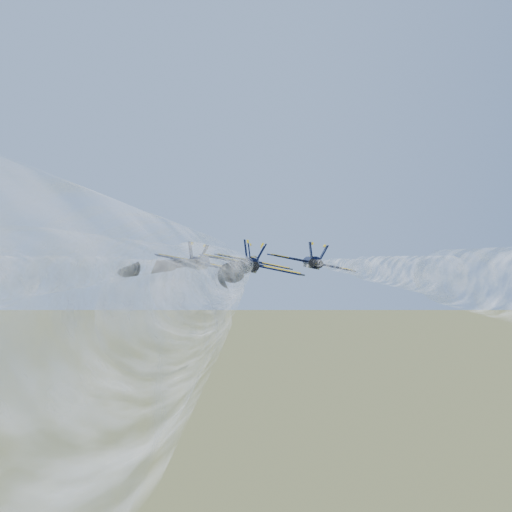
{
  "coord_description": "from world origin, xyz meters",
  "views": [
    {
      "loc": [
        -4.36,
        -90.69,
        100.42
      ],
      "look_at": [
        -2.19,
        3.03,
        99.9
      ],
      "focal_mm": 40.0,
      "sensor_mm": 36.0,
      "label": 1
    }
  ],
  "objects_px": {
    "jet_right": "(311,262)",
    "jet_slot": "(252,264)",
    "jet_lead": "(254,261)",
    "jet_left": "(200,263)"
  },
  "relations": [
    {
      "from": "jet_right",
      "to": "jet_slot",
      "type": "height_order",
      "value": "same"
    },
    {
      "from": "jet_lead",
      "to": "jet_slot",
      "type": "xyz_separation_m",
      "value": [
        -0.72,
        -27.1,
        0.0
      ]
    },
    {
      "from": "jet_lead",
      "to": "jet_right",
      "type": "distance_m",
      "value": 15.47
    },
    {
      "from": "jet_left",
      "to": "jet_right",
      "type": "height_order",
      "value": "same"
    },
    {
      "from": "jet_slot",
      "to": "jet_lead",
      "type": "bearing_deg",
      "value": 90.7
    },
    {
      "from": "jet_left",
      "to": "jet_slot",
      "type": "xyz_separation_m",
      "value": [
        8.17,
        -13.76,
        0.0
      ]
    },
    {
      "from": "jet_right",
      "to": "jet_lead",
      "type": "bearing_deg",
      "value": 128.64
    },
    {
      "from": "jet_lead",
      "to": "jet_left",
      "type": "bearing_deg",
      "value": -121.48
    },
    {
      "from": "jet_lead",
      "to": "jet_right",
      "type": "relative_size",
      "value": 1.0
    },
    {
      "from": "jet_right",
      "to": "jet_left",
      "type": "bearing_deg",
      "value": -174.97
    }
  ]
}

